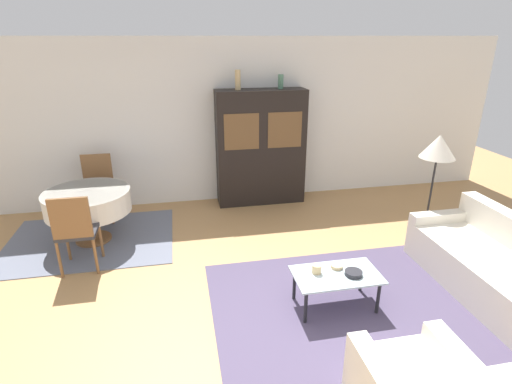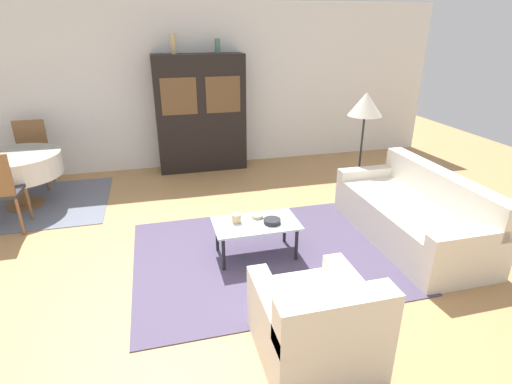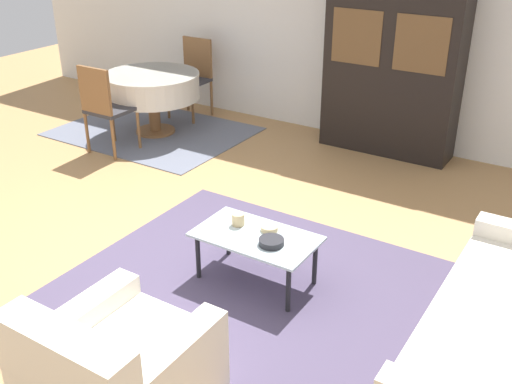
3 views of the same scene
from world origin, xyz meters
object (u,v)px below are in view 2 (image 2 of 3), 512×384
Objects in this scene: couch at (414,216)px; dining_table at (16,166)px; bowl at (272,221)px; bowl_small at (257,216)px; display_cabinet at (201,114)px; armchair at (316,325)px; vase_short at (217,46)px; cup at (236,218)px; floor_lamp at (365,108)px; dining_chair_far at (31,150)px; coffee_table at (256,226)px; vase_tall at (173,44)px.

couch is 1.76× the size of dining_table.
bowl is 0.20m from bowl_small.
bowl_small is at bearing -85.80° from display_cabinet.
vase_short is (0.09, 4.54, 1.72)m from armchair.
cup is 0.53× the size of bowl.
couch is 1.34× the size of floor_lamp.
dining_chair_far reaches higher than armchair.
bowl is (0.36, -0.11, -0.02)m from cup.
bowl_small is at bearing 83.57° from couch.
couch reaches higher than dining_table.
floor_lamp is 6.76× the size of vase_short.
couch is 2.06m from cup.
vase_short is at bearing 83.27° from cup.
bowl is (0.10, 1.46, 0.12)m from armchair.
floor_lamp is (1.85, 1.24, 0.94)m from coffee_table.
cup is 0.44× the size of vase_short.
bowl is 0.82× the size of vase_short.
vase_tall reaches higher than bowl_small.
dining_table is 3.26m from cup.
armchair is at bearing 128.35° from couch.
coffee_table is 0.23m from cup.
armchair is 0.77× the size of dining_table.
cup is 3.40m from vase_tall.
armchair is at bearing -82.49° from vase_tall.
coffee_table is 7.07× the size of bowl_small.
vase_tall reaches higher than dining_table.
cup is at bearing 99.43° from armchair.
couch is at bearing -61.43° from vase_short.
bowl_small is at bearing 135.92° from dining_chair_far.
vase_short is at bearing 0.16° from display_cabinet.
display_cabinet is at bearing 96.12° from bowl.
coffee_table is 9.28× the size of cup.
cup is 0.25m from bowl_small.
vase_short is (0.69, 0.00, -0.04)m from vase_tall.
vase_short is at bearing 90.16° from bowl.
bowl_small is at bearing -92.12° from vase_short.
vase_tall is at bearing 143.12° from floor_lamp.
display_cabinet is (-2.02, 3.12, 0.66)m from couch.
dining_chair_far is 4.95m from floor_lamp.
dining_chair_far is 3.30× the size of vase_tall.
display_cabinet is 2.72m from floor_lamp.
vase_tall is at bearing 37.41° from couch.
cup is at bearing -96.73° from vase_short.
bowl is (2.94, -2.90, -0.15)m from dining_chair_far.
cup is at bearing 85.75° from couch.
dining_chair_far reaches higher than bowl.
dining_table is 0.76× the size of floor_lamp.
dining_table is 5.15× the size of vase_short.
dining_table is at bearing 142.32° from cup.
vase_tall is at bearing -175.28° from dining_chair_far.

